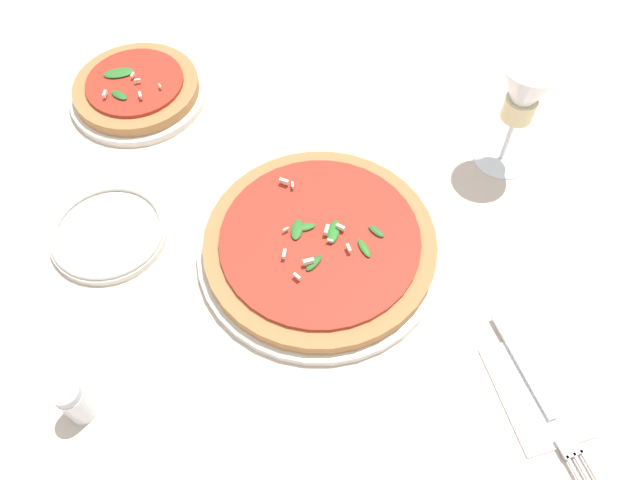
# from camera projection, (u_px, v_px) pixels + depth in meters

# --- Properties ---
(ground_plane) EXTENTS (6.00, 6.00, 0.00)m
(ground_plane) POSITION_uv_depth(u_px,v_px,m) (307.00, 260.00, 0.84)
(ground_plane) COLOR beige
(pizza_arugula_main) EXTENTS (0.33, 0.33, 0.05)m
(pizza_arugula_main) POSITION_uv_depth(u_px,v_px,m) (320.00, 245.00, 0.83)
(pizza_arugula_main) COLOR silver
(pizza_arugula_main) RESTS_ON ground_plane
(pizza_personal_side) EXTENTS (0.22, 0.22, 0.05)m
(pizza_personal_side) POSITION_uv_depth(u_px,v_px,m) (137.00, 90.00, 1.00)
(pizza_personal_side) COLOR silver
(pizza_personal_side) RESTS_ON ground_plane
(wine_glass) EXTENTS (0.08, 0.08, 0.18)m
(wine_glass) POSITION_uv_depth(u_px,v_px,m) (523.00, 98.00, 0.84)
(wine_glass) COLOR white
(wine_glass) RESTS_ON ground_plane
(napkin) EXTENTS (0.15, 0.11, 0.01)m
(napkin) POSITION_uv_depth(u_px,v_px,m) (536.00, 391.00, 0.74)
(napkin) COLOR white
(napkin) RESTS_ON ground_plane
(fork) EXTENTS (0.22, 0.07, 0.00)m
(fork) POSITION_uv_depth(u_px,v_px,m) (541.00, 396.00, 0.73)
(fork) COLOR silver
(fork) RESTS_ON ground_plane
(side_plate_white) EXTENTS (0.16, 0.16, 0.02)m
(side_plate_white) POSITION_uv_depth(u_px,v_px,m) (108.00, 233.00, 0.85)
(side_plate_white) COLOR silver
(side_plate_white) RESTS_ON ground_plane
(shaker_pepper) EXTENTS (0.03, 0.03, 0.07)m
(shaker_pepper) POSITION_uv_depth(u_px,v_px,m) (75.00, 402.00, 0.70)
(shaker_pepper) COLOR silver
(shaker_pepper) RESTS_ON ground_plane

